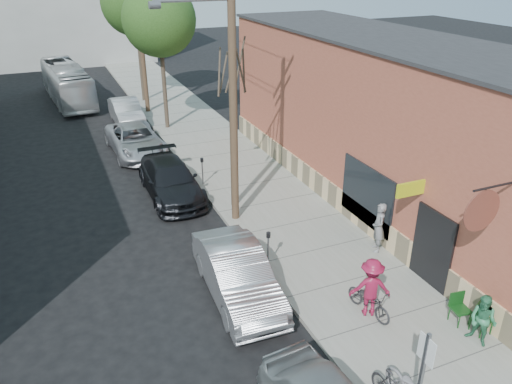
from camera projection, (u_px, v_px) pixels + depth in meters
name	position (u px, v px, depth m)	size (l,w,h in m)	color
ground	(223.00, 319.00, 14.29)	(120.00, 120.00, 0.00)	black
sidewalk	(228.00, 162.00, 24.89)	(4.50, 58.00, 0.15)	gray
cafe_building	(387.00, 122.00, 20.20)	(6.60, 20.20, 6.61)	#A3503C
sign_post	(421.00, 377.00, 9.93)	(0.07, 0.45, 2.80)	slate
parking_meter_near	(268.00, 243.00, 16.15)	(0.14, 0.14, 1.24)	slate
parking_meter_far	(202.00, 167.00, 21.98)	(0.14, 0.14, 1.24)	slate
utility_pole_near	(231.00, 84.00, 17.20)	(3.57, 0.28, 10.00)	#503A28
utility_pole_far	(140.00, 28.00, 30.48)	(1.80, 0.28, 10.00)	#503A28
tree_bare	(233.00, 149.00, 19.43)	(0.24, 0.24, 4.90)	#44392C
tree_leafy_mid	(159.00, 20.00, 27.08)	(4.02, 4.02, 8.10)	#44392C
tree_leafy_far	(135.00, 2.00, 32.44)	(4.41, 4.41, 8.71)	#44392C
patio_chair_a	(461.00, 309.00, 13.76)	(0.50, 0.50, 0.88)	#124216
patio_chair_b	(482.00, 319.00, 13.40)	(0.50, 0.50, 0.88)	#124216
patron_grey	(379.00, 227.00, 16.97)	(0.65, 0.43, 1.79)	gray
patron_green	(483.00, 321.00, 12.89)	(0.72, 0.56, 1.48)	#317C52
cyclist	(371.00, 287.00, 13.92)	(1.15, 0.66, 1.78)	maroon
cyclist_bike	(369.00, 301.00, 14.12)	(0.57, 1.62, 0.85)	black
car_1	(237.00, 274.00, 14.94)	(1.66, 4.75, 1.56)	#AAACB2
car_2	(171.00, 180.00, 21.28)	(2.09, 5.13, 1.49)	black
car_3	(136.00, 140.00, 25.86)	(2.42, 5.24, 1.46)	#B4B6BC
car_4	(126.00, 112.00, 30.48)	(1.57, 4.50, 1.48)	#AEB2B6
bus	(67.00, 83.00, 34.75)	(2.19, 9.37, 2.61)	silver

